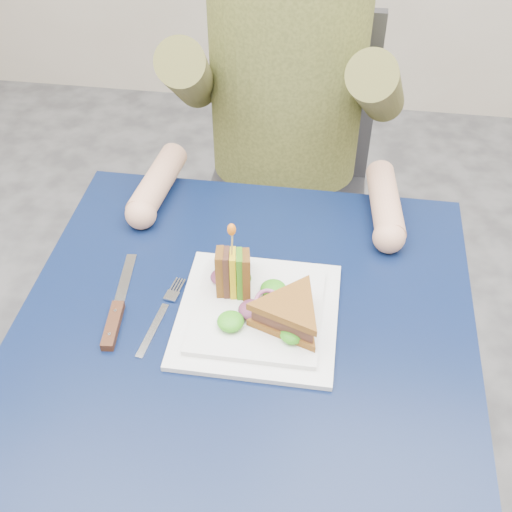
% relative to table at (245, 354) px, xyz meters
% --- Properties ---
extents(table, '(0.75, 0.75, 0.73)m').
position_rel_table_xyz_m(table, '(0.00, 0.00, 0.00)').
color(table, black).
rests_on(table, ground).
extents(chair, '(0.42, 0.40, 0.93)m').
position_rel_table_xyz_m(chair, '(0.00, 0.71, -0.11)').
color(chair, '#47474C').
rests_on(chair, ground).
extents(diner, '(0.54, 0.59, 0.74)m').
position_rel_table_xyz_m(diner, '(-0.00, 0.59, 0.26)').
color(diner, brown).
rests_on(diner, chair).
extents(plate, '(0.26, 0.26, 0.02)m').
position_rel_table_xyz_m(plate, '(0.02, 0.02, 0.09)').
color(plate, white).
rests_on(plate, table).
extents(sandwich_flat, '(0.18, 0.18, 0.05)m').
position_rel_table_xyz_m(sandwich_flat, '(0.07, -0.01, 0.12)').
color(sandwich_flat, brown).
rests_on(sandwich_flat, plate).
extents(sandwich_upright, '(0.08, 0.13, 0.12)m').
position_rel_table_xyz_m(sandwich_upright, '(-0.03, 0.06, 0.13)').
color(sandwich_upright, brown).
rests_on(sandwich_upright, plate).
extents(fork, '(0.04, 0.18, 0.01)m').
position_rel_table_xyz_m(fork, '(-0.14, -0.01, 0.08)').
color(fork, silver).
rests_on(fork, table).
extents(knife, '(0.04, 0.22, 0.02)m').
position_rel_table_xyz_m(knife, '(-0.21, -0.02, 0.09)').
color(knife, silver).
rests_on(knife, table).
extents(toothpick, '(0.01, 0.01, 0.06)m').
position_rel_table_xyz_m(toothpick, '(-0.03, 0.06, 0.20)').
color(toothpick, tan).
rests_on(toothpick, sandwich_upright).
extents(toothpick_frill, '(0.01, 0.01, 0.02)m').
position_rel_table_xyz_m(toothpick_frill, '(-0.03, 0.06, 0.23)').
color(toothpick_frill, orange).
rests_on(toothpick_frill, sandwich_upright).
extents(lettuce_spill, '(0.15, 0.13, 0.02)m').
position_rel_table_xyz_m(lettuce_spill, '(0.02, 0.03, 0.11)').
color(lettuce_spill, '#337A14').
rests_on(lettuce_spill, plate).
extents(onion_ring, '(0.04, 0.04, 0.02)m').
position_rel_table_xyz_m(onion_ring, '(0.03, 0.02, 0.11)').
color(onion_ring, '#9E4C7A').
rests_on(onion_ring, plate).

